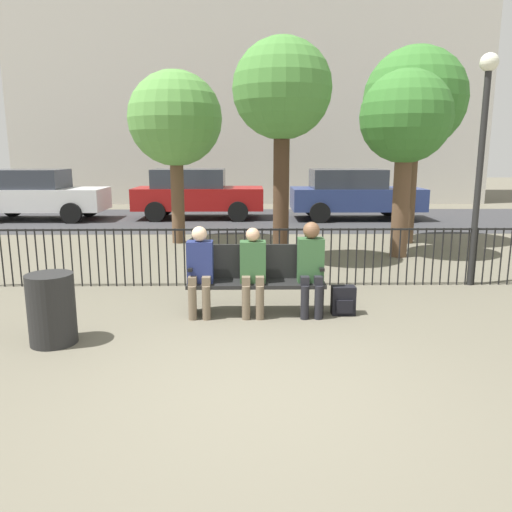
% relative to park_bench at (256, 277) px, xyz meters
% --- Properties ---
extents(ground_plane, '(80.00, 80.00, 0.00)m').
position_rel_park_bench_xyz_m(ground_plane, '(0.00, -2.35, -0.50)').
color(ground_plane, '#605B4C').
extents(park_bench, '(1.84, 0.45, 0.92)m').
position_rel_park_bench_xyz_m(park_bench, '(0.00, 0.00, 0.00)').
color(park_bench, black).
rests_on(park_bench, ground).
extents(seated_person_0, '(0.34, 0.39, 1.20)m').
position_rel_park_bench_xyz_m(seated_person_0, '(-0.74, -0.13, 0.17)').
color(seated_person_0, brown).
rests_on(seated_person_0, ground).
extents(seated_person_1, '(0.34, 0.39, 1.18)m').
position_rel_park_bench_xyz_m(seated_person_1, '(-0.04, -0.13, 0.16)').
color(seated_person_1, brown).
rests_on(seated_person_1, ground).
extents(seated_person_2, '(0.34, 0.39, 1.26)m').
position_rel_park_bench_xyz_m(seated_person_2, '(0.72, -0.13, 0.21)').
color(seated_person_2, black).
rests_on(seated_person_2, ground).
extents(backpack, '(0.31, 0.22, 0.39)m').
position_rel_park_bench_xyz_m(backpack, '(1.18, -0.11, -0.31)').
color(backpack, black).
rests_on(backpack, ground).
extents(fence_railing, '(9.01, 0.03, 0.95)m').
position_rel_park_bench_xyz_m(fence_railing, '(-0.02, 1.38, 0.06)').
color(fence_railing, black).
rests_on(fence_railing, ground).
extents(tree_0, '(1.84, 1.84, 4.22)m').
position_rel_park_bench_xyz_m(tree_0, '(0.53, 3.06, 2.72)').
color(tree_0, '#422D1E').
rests_on(tree_0, ground).
extents(tree_1, '(1.84, 1.84, 3.77)m').
position_rel_park_bench_xyz_m(tree_1, '(3.05, 3.71, 2.28)').
color(tree_1, brown).
rests_on(tree_1, ground).
extents(tree_2, '(2.17, 2.17, 4.00)m').
position_rel_park_bench_xyz_m(tree_2, '(-1.79, 5.42, 2.38)').
color(tree_2, brown).
rests_on(tree_2, ground).
extents(tree_3, '(2.35, 2.35, 4.52)m').
position_rel_park_bench_xyz_m(tree_3, '(3.73, 5.33, 2.81)').
color(tree_3, brown).
rests_on(tree_3, ground).
extents(lamp_post, '(0.28, 0.28, 3.62)m').
position_rel_park_bench_xyz_m(lamp_post, '(3.56, 1.39, 1.90)').
color(lamp_post, black).
rests_on(lamp_post, ground).
extents(street_surface, '(24.00, 6.00, 0.01)m').
position_rel_park_bench_xyz_m(street_surface, '(0.00, 9.65, -0.49)').
color(street_surface, '#333335').
rests_on(street_surface, ground).
extents(parked_car_0, '(4.20, 1.94, 1.62)m').
position_rel_park_bench_xyz_m(parked_car_0, '(3.32, 9.69, 0.35)').
color(parked_car_0, navy).
rests_on(parked_car_0, ground).
extents(parked_car_1, '(4.20, 1.94, 1.62)m').
position_rel_park_bench_xyz_m(parked_car_1, '(-6.94, 9.68, 0.35)').
color(parked_car_1, silver).
rests_on(parked_car_1, ground).
extents(parked_car_2, '(4.20, 1.94, 1.62)m').
position_rel_park_bench_xyz_m(parked_car_2, '(-1.82, 9.99, 0.35)').
color(parked_car_2, maroon).
rests_on(parked_car_2, ground).
extents(building_facade, '(20.00, 6.00, 15.45)m').
position_rel_park_bench_xyz_m(building_facade, '(0.00, 17.65, 7.23)').
color(building_facade, beige).
rests_on(building_facade, ground).
extents(trash_bin, '(0.52, 0.52, 0.81)m').
position_rel_park_bench_xyz_m(trash_bin, '(-2.33, -1.11, -0.09)').
color(trash_bin, black).
rests_on(trash_bin, ground).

